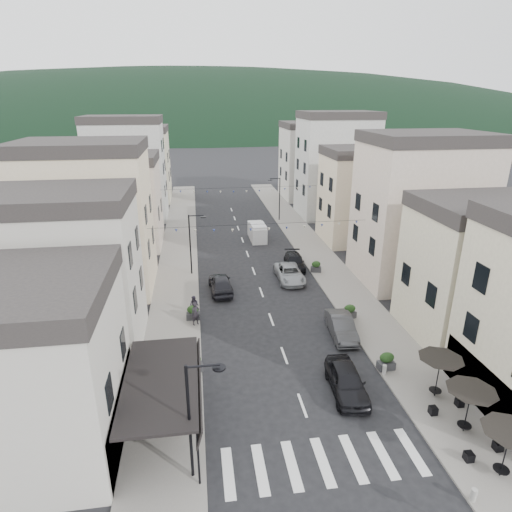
{
  "coord_description": "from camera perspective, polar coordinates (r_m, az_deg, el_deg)",
  "views": [
    {
      "loc": [
        -5.35,
        -12.99,
        16.23
      ],
      "look_at": [
        -0.5,
        20.9,
        3.5
      ],
      "focal_mm": 30.0,
      "sensor_mm": 36.0,
      "label": 1
    }
  ],
  "objects": [
    {
      "name": "ground",
      "position": [
        21.47,
        10.62,
        -29.18
      ],
      "size": [
        700.0,
        700.0,
        0.0
      ],
      "primitive_type": "plane",
      "color": "black",
      "rests_on": "ground"
    },
    {
      "name": "sidewalk_left",
      "position": [
        47.86,
        -10.24,
        0.31
      ],
      "size": [
        4.0,
        76.0,
        0.12
      ],
      "primitive_type": "cube",
      "color": "slate",
      "rests_on": "ground"
    },
    {
      "name": "sidewalk_right",
      "position": [
        49.51,
        7.36,
        1.16
      ],
      "size": [
        4.0,
        76.0,
        0.12
      ],
      "primitive_type": "cube",
      "color": "slate",
      "rests_on": "ground"
    },
    {
      "name": "hill_backdrop",
      "position": [
        313.46,
        -7.5,
        17.26
      ],
      "size": [
        640.0,
        360.0,
        70.0
      ],
      "primitive_type": "ellipsoid",
      "color": "black",
      "rests_on": "ground"
    },
    {
      "name": "boutique_awning",
      "position": [
        22.35,
        -11.9,
        -16.06
      ],
      "size": [
        3.77,
        7.5,
        3.28
      ],
      "color": "black",
      "rests_on": "ground"
    },
    {
      "name": "buildings_row_left",
      "position": [
        52.55,
        -18.21,
        8.29
      ],
      "size": [
        10.2,
        54.16,
        14.0
      ],
      "color": "#B8B2A8",
      "rests_on": "ground"
    },
    {
      "name": "buildings_row_right",
      "position": [
        54.33,
        13.61,
        9.32
      ],
      "size": [
        10.2,
        54.16,
        14.5
      ],
      "color": "#B6AC91",
      "rests_on": "ground"
    },
    {
      "name": "cafe_terrace",
      "position": [
        24.75,
        26.71,
        -16.22
      ],
      "size": [
        2.5,
        8.1,
        2.53
      ],
      "color": "black",
      "rests_on": "ground"
    },
    {
      "name": "streetlamp_left_near",
      "position": [
        19.55,
        -8.1,
        -19.72
      ],
      "size": [
        1.7,
        0.56,
        6.0
      ],
      "color": "black",
      "rests_on": "ground"
    },
    {
      "name": "streetlamp_left_far",
      "position": [
        40.96,
        -8.42,
        2.35
      ],
      "size": [
        1.7,
        0.56,
        6.0
      ],
      "color": "black",
      "rests_on": "ground"
    },
    {
      "name": "streetlamp_right_far",
      "position": [
        59.42,
        2.9,
        8.19
      ],
      "size": [
        1.7,
        0.56,
        6.0
      ],
      "color": "black",
      "rests_on": "ground"
    },
    {
      "name": "bollards",
      "position": [
        24.91,
        6.53,
        -19.16
      ],
      "size": [
        11.66,
        10.26,
        0.6
      ],
      "color": "gray",
      "rests_on": "ground"
    },
    {
      "name": "bunting_near",
      "position": [
        36.95,
        0.52,
        3.76
      ],
      "size": [
        19.0,
        0.28,
        0.62
      ],
      "color": "black",
      "rests_on": "ground"
    },
    {
      "name": "bunting_far",
      "position": [
        52.35,
        -2.14,
        8.72
      ],
      "size": [
        19.0,
        0.28,
        0.62
      ],
      "color": "black",
      "rests_on": "ground"
    },
    {
      "name": "parked_car_a",
      "position": [
        26.37,
        11.99,
        -15.96
      ],
      "size": [
        2.21,
        4.78,
        1.59
      ],
      "primitive_type": "imported",
      "rotation": [
        0.0,
        0.0,
        -0.07
      ],
      "color": "black",
      "rests_on": "ground"
    },
    {
      "name": "parked_car_b",
      "position": [
        31.81,
        11.33,
        -9.19
      ],
      "size": [
        1.89,
        4.57,
        1.47
      ],
      "primitive_type": "imported",
      "rotation": [
        0.0,
        0.0,
        -0.08
      ],
      "color": "#323234",
      "rests_on": "ground"
    },
    {
      "name": "parked_car_c",
      "position": [
        40.33,
        4.5,
        -2.33
      ],
      "size": [
        2.34,
        5.02,
        1.39
      ],
      "primitive_type": "imported",
      "rotation": [
        0.0,
        0.0,
        0.01
      ],
      "color": "gray",
      "rests_on": "ground"
    },
    {
      "name": "parked_car_d",
      "position": [
        43.24,
        5.14,
        -0.78
      ],
      "size": [
        2.37,
        4.8,
        1.34
      ],
      "primitive_type": "imported",
      "rotation": [
        0.0,
        0.0,
        -0.11
      ],
      "color": "black",
      "rests_on": "ground"
    },
    {
      "name": "parked_car_e",
      "position": [
        37.94,
        -4.74,
        -3.69
      ],
      "size": [
        2.15,
        4.76,
        1.59
      ],
      "primitive_type": "imported",
      "rotation": [
        0.0,
        0.0,
        3.2
      ],
      "color": "black",
      "rests_on": "ground"
    },
    {
      "name": "delivery_van",
      "position": [
        51.66,
        0.17,
        3.28
      ],
      "size": [
        1.82,
        4.4,
        2.09
      ],
      "rotation": [
        0.0,
        0.0,
        0.02
      ],
      "color": "silver",
      "rests_on": "ground"
    },
    {
      "name": "pedestrian_a",
      "position": [
        32.61,
        -8.06,
        -7.61
      ],
      "size": [
        0.79,
        0.7,
        1.82
      ],
      "primitive_type": "imported",
      "rotation": [
        0.0,
        0.0,
        0.49
      ],
      "color": "black",
      "rests_on": "sidewalk_left"
    },
    {
      "name": "pedestrian_b",
      "position": [
        34.07,
        -8.23,
        -6.55
      ],
      "size": [
        0.96,
        0.88,
        1.59
      ],
      "primitive_type": "imported",
      "rotation": [
        0.0,
        0.0,
        -0.46
      ],
      "color": "#231F29",
      "rests_on": "sidewalk_left"
    },
    {
      "name": "planter_la",
      "position": [
        27.67,
        -8.33,
        -13.96
      ],
      "size": [
        1.22,
        0.88,
        1.22
      ],
      "rotation": [
        0.0,
        0.0,
        0.28
      ],
      "color": "#2C2C2F",
      "rests_on": "sidewalk_left"
    },
    {
      "name": "planter_lb",
      "position": [
        33.55,
        -8.39,
        -7.46
      ],
      "size": [
        1.05,
        0.61,
        1.15
      ],
      "rotation": [
        0.0,
        0.0,
        -0.04
      ],
      "color": "#2F2F31",
      "rests_on": "sidewalk_left"
    },
    {
      "name": "planter_ra",
      "position": [
        28.8,
        17.0,
        -13.26
      ],
      "size": [
        1.09,
        0.64,
        1.18
      ],
      "rotation": [
        0.0,
        0.0,
        0.06
      ],
      "color": "#333336",
      "rests_on": "sidewalk_right"
    },
    {
      "name": "planter_rb",
      "position": [
        34.11,
        12.37,
        -7.25
      ],
      "size": [
        1.16,
        0.91,
        1.15
      ],
      "rotation": [
        0.0,
        0.0,
        0.38
      ],
      "color": "#2F2F31",
      "rests_on": "sidewalk_right"
    },
    {
      "name": "planter_rc",
      "position": [
        42.32,
        8.01,
        -1.4
      ],
      "size": [
        1.09,
        0.75,
        1.12
      ],
      "rotation": [
        0.0,
        0.0,
        -0.22
      ],
      "color": "#2B2C2E",
      "rests_on": "sidewalk_right"
    }
  ]
}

